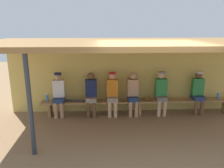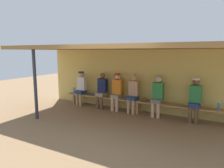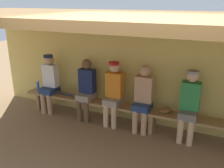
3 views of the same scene
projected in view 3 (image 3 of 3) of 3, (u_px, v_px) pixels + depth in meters
back_wall at (160, 73)px, 4.97m from camera, size 8.00×0.20×2.20m
dugout_roof at (144, 18)px, 3.47m from camera, size 8.00×2.80×0.12m
bench at (153, 114)px, 4.81m from camera, size 6.00×0.36×0.46m
player_with_sunglasses at (50, 81)px, 5.65m from camera, size 0.34×0.42×1.34m
player_near_post at (189, 103)px, 4.44m from camera, size 0.34×0.42×1.34m
player_in_red at (143, 96)px, 4.78m from camera, size 0.34×0.42×1.34m
player_in_white at (86, 87)px, 5.28m from camera, size 0.34×0.42×1.34m
player_shirtless_tan at (113, 91)px, 5.02m from camera, size 0.34×0.42×1.34m
water_bottle_green at (38, 86)px, 5.83m from camera, size 0.07×0.07×0.25m
baseball_glove_tan at (165, 110)px, 4.70m from camera, size 0.28×0.29×0.09m
baseball_bat at (68, 94)px, 5.53m from camera, size 0.86×0.14×0.07m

